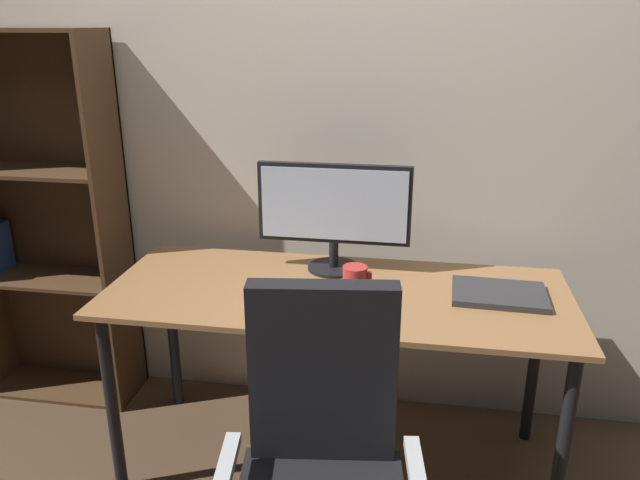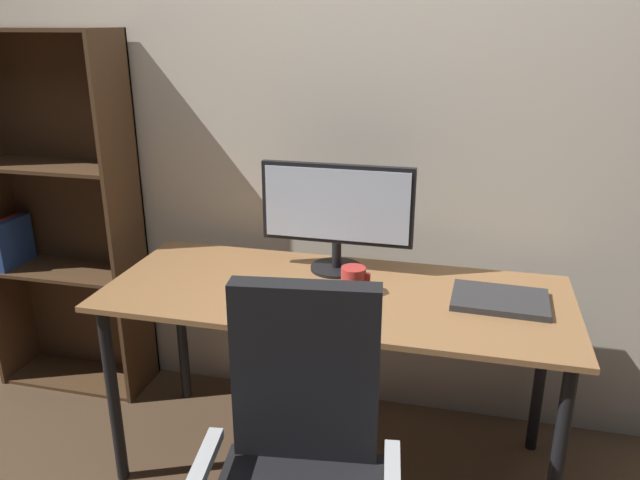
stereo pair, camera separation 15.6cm
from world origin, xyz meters
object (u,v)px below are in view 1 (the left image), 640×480
object	(u,v)px
keyboard	(306,303)
bookshelf	(43,225)
monitor	(334,210)
laptop	(499,294)
coffee_mug	(355,280)
mouse	(370,305)
desk	(336,312)

from	to	relation	value
keyboard	bookshelf	distance (m)	1.35
keyboard	bookshelf	size ratio (longest dim) A/B	0.18
monitor	laptop	distance (m)	0.67
laptop	bookshelf	distance (m)	1.94
keyboard	coffee_mug	size ratio (longest dim) A/B	2.81
monitor	mouse	distance (m)	0.43
coffee_mug	laptop	distance (m)	0.50
monitor	coffee_mug	size ratio (longest dim) A/B	5.59
desk	keyboard	xyz separation A→B (m)	(-0.09, -0.14, 0.09)
monitor	mouse	size ratio (longest dim) A/B	6.00
monitor	keyboard	size ratio (longest dim) A/B	1.99
desk	mouse	distance (m)	0.21
mouse	coffee_mug	distance (m)	0.15
monitor	laptop	size ratio (longest dim) A/B	1.80
desk	bookshelf	xyz separation A→B (m)	(-1.35, 0.34, 0.15)
desk	monitor	size ratio (longest dim) A/B	2.86
mouse	coffee_mug	size ratio (longest dim) A/B	0.93
coffee_mug	bookshelf	world-z (taller)	bookshelf
keyboard	laptop	bearing A→B (deg)	16.45
coffee_mug	bookshelf	size ratio (longest dim) A/B	0.06
mouse	bookshelf	bearing A→B (deg)	156.25
desk	laptop	xyz separation A→B (m)	(0.57, 0.04, 0.10)
desk	monitor	distance (m)	0.38
monitor	keyboard	world-z (taller)	monitor
coffee_mug	bookshelf	distance (m)	1.46
desk	bookshelf	world-z (taller)	bookshelf
desk	monitor	xyz separation A→B (m)	(-0.04, 0.20, 0.32)
keyboard	coffee_mug	xyz separation A→B (m)	(0.15, 0.14, 0.04)
mouse	coffee_mug	bearing A→B (deg)	110.89
mouse	laptop	bearing A→B (deg)	15.51
monitor	coffee_mug	bearing A→B (deg)	-62.32
monitor	desk	bearing A→B (deg)	-78.45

